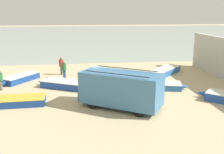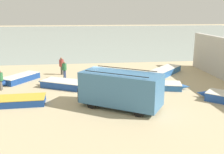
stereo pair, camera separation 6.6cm
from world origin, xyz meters
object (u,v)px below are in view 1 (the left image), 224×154
fishing_rowboat_4 (13,101)px  parked_van (121,89)px  fisherman_0 (64,68)px  fisherman_1 (61,64)px  fishing_rowboat_0 (63,84)px  fishing_rowboat_1 (164,71)px  fishing_rowboat_5 (118,76)px  fishing_rowboat_2 (161,85)px  fishing_rowboat_3 (19,78)px  fisherman_2 (0,78)px

fishing_rowboat_4 → parked_van: bearing=166.5°
fisherman_0 → fisherman_1: bearing=-41.4°
fishing_rowboat_0 → fisherman_1: 4.67m
fishing_rowboat_0 → fishing_rowboat_4: bearing=78.2°
fishing_rowboat_1 → fishing_rowboat_5: 4.97m
fishing_rowboat_0 → fishing_rowboat_2: bearing=-161.4°
fishing_rowboat_3 → fisherman_2: fisherman_2 is taller
fishing_rowboat_4 → fishing_rowboat_5: 10.04m
fishing_rowboat_4 → fishing_rowboat_0: bearing=-132.2°
fishing_rowboat_1 → fisherman_2: bearing=-33.5°
fishing_rowboat_2 → fishing_rowboat_5: fishing_rowboat_5 is taller
parked_van → fisherman_2: 10.21m
fishing_rowboat_3 → fisherman_0: bearing=134.3°
fishing_rowboat_0 → fishing_rowboat_5: size_ratio=1.14×
fisherman_2 → fisherman_1: bearing=-126.8°
fishing_rowboat_0 → fisherman_1: (-0.41, 4.59, 0.75)m
fishing_rowboat_1 → fishing_rowboat_5: (-4.84, -1.16, -0.03)m
parked_van → fishing_rowboat_5: 7.49m
fishing_rowboat_2 → fisherman_1: (-8.37, 5.92, 0.79)m
fishing_rowboat_4 → fishing_rowboat_5: (8.08, 5.95, 0.03)m
fishing_rowboat_5 → fishing_rowboat_3: bearing=-166.3°
fishing_rowboat_1 → fishing_rowboat_4: size_ratio=0.96×
fishing_rowboat_5 → fisherman_0: 5.08m
fisherman_1 → fisherman_2: 6.58m
fishing_rowboat_0 → fisherman_2: fisherman_2 is taller
parked_van → fishing_rowboat_5: size_ratio=1.40×
parked_van → fisherman_0: size_ratio=3.47×
parked_van → fishing_rowboat_2: (3.99, 3.90, -1.04)m
fishing_rowboat_2 → fisherman_0: fisherman_0 is taller
fishing_rowboat_4 → fisherman_2: 4.07m
fishing_rowboat_3 → fisherman_0: size_ratio=2.57×
parked_van → fishing_rowboat_3: (-8.00, 7.57, -1.01)m
fishing_rowboat_2 → fisherman_0: bearing=166.3°
fishing_rowboat_1 → fishing_rowboat_5: bearing=-33.4°
fishing_rowboat_0 → fishing_rowboat_1: (9.73, 3.29, 0.02)m
fishing_rowboat_3 → fisherman_2: bearing=14.6°
fishing_rowboat_1 → fishing_rowboat_5: fishing_rowboat_1 is taller
fishing_rowboat_4 → fisherman_1: fisherman_1 is taller
fishing_rowboat_1 → fisherman_0: fisherman_0 is taller
fishing_rowboat_3 → fishing_rowboat_5: 8.92m
parked_van → fishing_rowboat_4: (-7.16, 1.41, -1.04)m
fishing_rowboat_4 → fisherman_0: 7.60m
fisherman_2 → fishing_rowboat_2: bearing=-178.6°
fishing_rowboat_3 → fishing_rowboat_5: fishing_rowboat_3 is taller
parked_van → fishing_rowboat_4: size_ratio=1.12×
fishing_rowboat_2 → fishing_rowboat_4: size_ratio=0.85×
fisherman_0 → fisherman_2: fisherman_2 is taller
fishing_rowboat_0 → fishing_rowboat_3: 4.66m
fishing_rowboat_1 → fishing_rowboat_4: bearing=-18.1°
fisherman_1 → fisherman_0: bearing=70.4°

